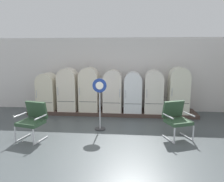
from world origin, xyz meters
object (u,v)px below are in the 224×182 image
at_px(refrigerator_1, 68,88).
at_px(refrigerator_0, 47,90).
at_px(sign_stand, 100,106).
at_px(refrigerator_6, 179,89).
at_px(refrigerator_3, 113,90).
at_px(armchair_left, 33,119).
at_px(refrigerator_5, 154,90).
at_px(refrigerator_2, 89,88).
at_px(refrigerator_4, 133,91).
at_px(armchair_right, 176,118).

bearing_deg(refrigerator_1, refrigerator_0, 177.31).
bearing_deg(refrigerator_1, sign_stand, -48.14).
bearing_deg(refrigerator_1, refrigerator_6, -0.04).
height_order(refrigerator_1, sign_stand, refrigerator_1).
height_order(refrigerator_3, refrigerator_6, refrigerator_6).
bearing_deg(sign_stand, armchair_left, -152.92).
distance_m(refrigerator_5, sign_stand, 2.36).
xyz_separation_m(refrigerator_0, refrigerator_1, (0.81, -0.04, 0.10)).
height_order(refrigerator_1, refrigerator_5, refrigerator_1).
distance_m(refrigerator_1, armchair_left, 2.47).
relative_size(refrigerator_0, refrigerator_3, 0.91).
bearing_deg(refrigerator_0, refrigerator_3, -0.13).
height_order(refrigerator_0, refrigerator_2, refrigerator_2).
distance_m(refrigerator_4, refrigerator_6, 1.60).
distance_m(refrigerator_0, refrigerator_5, 3.92).
bearing_deg(armchair_right, armchair_left, -173.45).
distance_m(refrigerator_1, refrigerator_6, 3.98).
bearing_deg(refrigerator_1, armchair_right, -29.45).
bearing_deg(refrigerator_5, armchair_right, -78.36).
xyz_separation_m(armchair_right, sign_stand, (-2.11, 0.41, 0.15)).
bearing_deg(refrigerator_4, refrigerator_5, -0.46).
distance_m(refrigerator_4, armchair_right, 2.36).
relative_size(refrigerator_2, armchair_left, 1.64).
bearing_deg(refrigerator_4, refrigerator_6, -1.56).
relative_size(refrigerator_1, sign_stand, 1.03).
distance_m(refrigerator_6, sign_stand, 3.02).
bearing_deg(armchair_right, refrigerator_2, 143.84).
bearing_deg(refrigerator_5, refrigerator_4, 179.54).
bearing_deg(refrigerator_3, refrigerator_4, 0.67).
distance_m(refrigerator_3, armchair_right, 2.79).
relative_size(refrigerator_0, refrigerator_4, 0.96).
xyz_separation_m(refrigerator_0, armchair_left, (0.58, -2.46, -0.31)).
xyz_separation_m(refrigerator_2, armchair_left, (-1.01, -2.44, -0.43)).
xyz_separation_m(refrigerator_3, refrigerator_6, (2.33, -0.04, 0.07)).
distance_m(armchair_right, sign_stand, 2.16).
relative_size(refrigerator_6, sign_stand, 1.07).
relative_size(refrigerator_2, armchair_right, 1.64).
distance_m(armchair_left, sign_stand, 1.85).
relative_size(refrigerator_0, refrigerator_1, 0.88).
bearing_deg(refrigerator_5, refrigerator_3, -179.90).
bearing_deg(refrigerator_3, refrigerator_1, -178.88).
bearing_deg(armchair_left, refrigerator_4, 43.45).
relative_size(armchair_right, sign_stand, 0.64).
xyz_separation_m(refrigerator_6, sign_stand, (-2.56, -1.58, -0.29)).
bearing_deg(refrigerator_4, armchair_left, -136.55).
relative_size(refrigerator_1, refrigerator_6, 0.96).
bearing_deg(refrigerator_2, refrigerator_6, -0.21).
xyz_separation_m(refrigerator_2, refrigerator_5, (2.32, 0.03, -0.04)).
relative_size(refrigerator_2, refrigerator_5, 1.05).
relative_size(refrigerator_0, armchair_left, 1.42).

